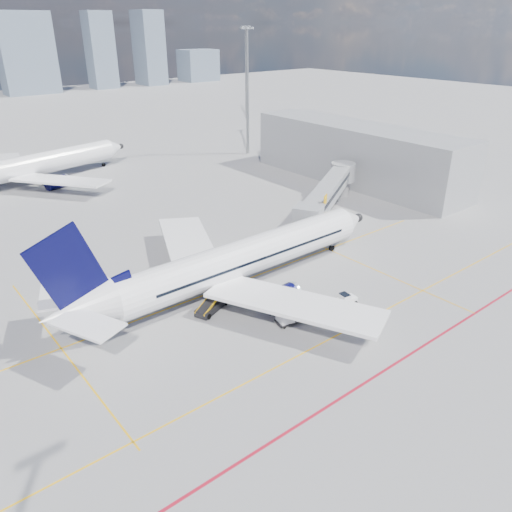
{
  "coord_description": "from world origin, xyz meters",
  "views": [
    {
      "loc": [
        -29.56,
        -31.22,
        26.13
      ],
      "look_at": [
        0.2,
        5.5,
        4.0
      ],
      "focal_mm": 35.0,
      "sensor_mm": 36.0,
      "label": 1
    }
  ],
  "objects_px": {
    "main_aircraft": "(233,262)",
    "second_aircraft": "(30,166)",
    "cargo_dolly": "(292,314)",
    "ramp_worker": "(326,304)",
    "belt_loader": "(212,304)",
    "baggage_tug": "(346,299)"
  },
  "relations": [
    {
      "from": "baggage_tug",
      "to": "ramp_worker",
      "type": "relative_size",
      "value": 1.22
    },
    {
      "from": "second_aircraft",
      "to": "cargo_dolly",
      "type": "height_order",
      "value": "second_aircraft"
    },
    {
      "from": "baggage_tug",
      "to": "second_aircraft",
      "type": "bearing_deg",
      "value": 107.8
    },
    {
      "from": "cargo_dolly",
      "to": "ramp_worker",
      "type": "bearing_deg",
      "value": 1.21
    },
    {
      "from": "belt_loader",
      "to": "ramp_worker",
      "type": "relative_size",
      "value": 3.4
    },
    {
      "from": "cargo_dolly",
      "to": "belt_loader",
      "type": "height_order",
      "value": "belt_loader"
    },
    {
      "from": "baggage_tug",
      "to": "belt_loader",
      "type": "xyz_separation_m",
      "value": [
        -11.06,
        7.83,
        -0.04
      ]
    },
    {
      "from": "baggage_tug",
      "to": "cargo_dolly",
      "type": "relative_size",
      "value": 0.61
    },
    {
      "from": "baggage_tug",
      "to": "belt_loader",
      "type": "distance_m",
      "value": 13.56
    },
    {
      "from": "second_aircraft",
      "to": "cargo_dolly",
      "type": "relative_size",
      "value": 11.55
    },
    {
      "from": "cargo_dolly",
      "to": "second_aircraft",
      "type": "bearing_deg",
      "value": 105.91
    },
    {
      "from": "main_aircraft",
      "to": "ramp_worker",
      "type": "xyz_separation_m",
      "value": [
        4.31,
        -9.59,
        -2.36
      ]
    },
    {
      "from": "baggage_tug",
      "to": "ramp_worker",
      "type": "height_order",
      "value": "ramp_worker"
    },
    {
      "from": "second_aircraft",
      "to": "belt_loader",
      "type": "relative_size",
      "value": 6.78
    },
    {
      "from": "second_aircraft",
      "to": "ramp_worker",
      "type": "bearing_deg",
      "value": -94.57
    },
    {
      "from": "main_aircraft",
      "to": "second_aircraft",
      "type": "xyz_separation_m",
      "value": [
        -4.65,
        53.76,
        0.0
      ]
    },
    {
      "from": "cargo_dolly",
      "to": "belt_loader",
      "type": "distance_m",
      "value": 8.19
    },
    {
      "from": "belt_loader",
      "to": "ramp_worker",
      "type": "bearing_deg",
      "value": -62.72
    },
    {
      "from": "main_aircraft",
      "to": "second_aircraft",
      "type": "height_order",
      "value": "main_aircraft"
    },
    {
      "from": "second_aircraft",
      "to": "belt_loader",
      "type": "height_order",
      "value": "second_aircraft"
    },
    {
      "from": "second_aircraft",
      "to": "belt_loader",
      "type": "distance_m",
      "value": 55.95
    },
    {
      "from": "main_aircraft",
      "to": "cargo_dolly",
      "type": "bearing_deg",
      "value": -88.25
    }
  ]
}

